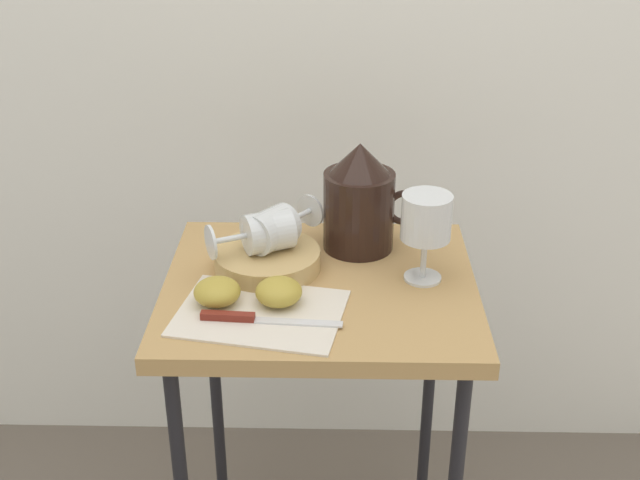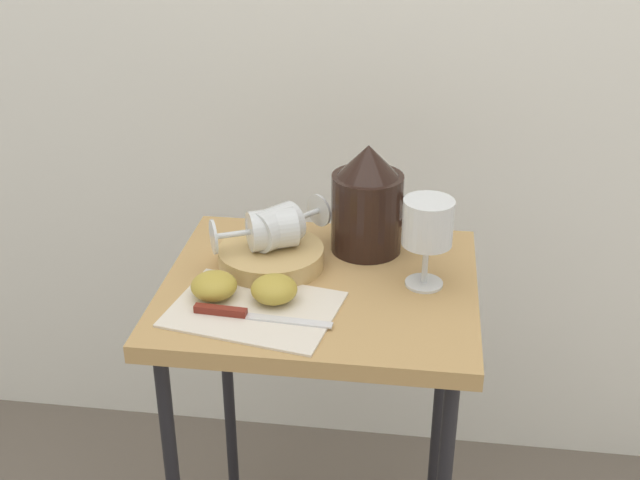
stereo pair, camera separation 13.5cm
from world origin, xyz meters
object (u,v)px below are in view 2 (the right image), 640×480
(apple_half_right, at_px, (274,289))
(wine_glass_upright, at_px, (428,227))
(pitcher, at_px, (368,209))
(wine_glass_tipped_far, at_px, (278,226))
(apple_half_left, at_px, (214,286))
(wine_glass_tipped_near, at_px, (269,229))
(knife, at_px, (242,314))
(table, at_px, (320,323))
(basket_tray, at_px, (271,257))

(apple_half_right, bearing_deg, wine_glass_upright, 20.72)
(pitcher, xyz_separation_m, wine_glass_upright, (0.11, -0.12, 0.03))
(wine_glass_upright, bearing_deg, apple_half_right, -159.28)
(wine_glass_tipped_far, xyz_separation_m, apple_half_left, (-0.08, -0.14, -0.05))
(wine_glass_tipped_near, height_order, knife, wine_glass_tipped_near)
(table, bearing_deg, wine_glass_tipped_far, 142.82)
(pitcher, bearing_deg, table, -117.09)
(table, xyz_separation_m, wine_glass_upright, (0.17, 0.02, 0.19))
(apple_half_right, bearing_deg, pitcher, 57.54)
(table, xyz_separation_m, pitcher, (0.07, 0.13, 0.16))
(apple_half_right, bearing_deg, wine_glass_tipped_far, 97.02)
(wine_glass_upright, distance_m, wine_glass_tipped_far, 0.26)
(apple_half_left, distance_m, knife, 0.08)
(apple_half_left, xyz_separation_m, apple_half_right, (0.10, 0.00, 0.00))
(table, relative_size, basket_tray, 4.00)
(pitcher, xyz_separation_m, knife, (-0.17, -0.26, -0.07))
(table, distance_m, pitcher, 0.22)
(wine_glass_tipped_far, xyz_separation_m, apple_half_right, (0.02, -0.14, -0.05))
(wine_glass_upright, distance_m, apple_half_left, 0.36)
(apple_half_right, bearing_deg, basket_tray, 103.02)
(apple_half_right, relative_size, knife, 0.34)
(wine_glass_tipped_near, bearing_deg, knife, -93.70)
(wine_glass_upright, bearing_deg, apple_half_left, -164.69)
(wine_glass_upright, bearing_deg, table, -175.07)
(wine_glass_tipped_near, height_order, wine_glass_tipped_far, same)
(pitcher, relative_size, wine_glass_upright, 1.29)
(apple_half_right, bearing_deg, knife, -127.34)
(apple_half_right, bearing_deg, wine_glass_tipped_near, 103.78)
(pitcher, bearing_deg, apple_half_left, -137.72)
(wine_glass_upright, relative_size, knife, 0.70)
(apple_half_left, relative_size, knife, 0.34)
(table, relative_size, wine_glass_tipped_far, 4.88)
(table, relative_size, wine_glass_upright, 4.76)
(basket_tray, relative_size, apple_half_right, 2.45)
(basket_tray, height_order, apple_half_right, apple_half_right)
(wine_glass_tipped_far, distance_m, apple_half_left, 0.17)
(pitcher, height_order, wine_glass_upright, pitcher)
(basket_tray, distance_m, apple_half_left, 0.14)
(basket_tray, height_order, pitcher, pitcher)
(wine_glass_tipped_near, distance_m, knife, 0.19)
(wine_glass_upright, relative_size, wine_glass_tipped_near, 0.98)
(knife, bearing_deg, basket_tray, 85.64)
(wine_glass_tipped_near, relative_size, apple_half_left, 2.11)
(wine_glass_upright, bearing_deg, pitcher, 132.21)
(pitcher, distance_m, knife, 0.32)
(wine_glass_tipped_near, height_order, apple_half_right, wine_glass_tipped_near)
(knife, bearing_deg, pitcher, 56.48)
(wine_glass_tipped_near, xyz_separation_m, wine_glass_tipped_far, (0.01, 0.01, 0.00))
(wine_glass_tipped_far, distance_m, apple_half_right, 0.15)
(pitcher, relative_size, wine_glass_tipped_far, 1.33)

